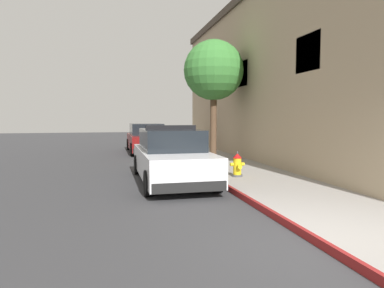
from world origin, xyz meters
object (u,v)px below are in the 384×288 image
object	(u,v)px
police_cruiser	(171,157)
street_tree	(214,71)
parked_car_silver_ahead	(146,139)
fire_hydrant	(237,165)

from	to	relation	value
police_cruiser	street_tree	world-z (taller)	street_tree
parked_car_silver_ahead	fire_hydrant	size ratio (longest dim) A/B	6.37
police_cruiser	fire_hydrant	world-z (taller)	police_cruiser
parked_car_silver_ahead	fire_hydrant	distance (m)	9.35
police_cruiser	street_tree	size ratio (longest dim) A/B	0.96
fire_hydrant	street_tree	world-z (taller)	street_tree
parked_car_silver_ahead	fire_hydrant	world-z (taller)	parked_car_silver_ahead
police_cruiser	fire_hydrant	xyz separation A→B (m)	(1.95, -0.32, -0.26)
fire_hydrant	street_tree	xyz separation A→B (m)	(0.64, 4.59, 3.39)
police_cruiser	parked_car_silver_ahead	xyz separation A→B (m)	(0.18, 8.85, -0.00)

